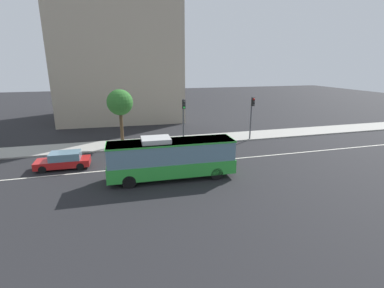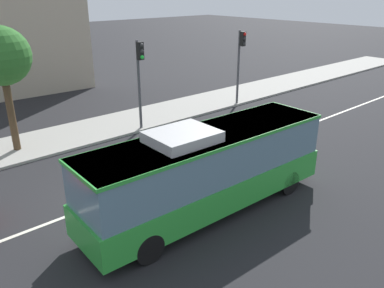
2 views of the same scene
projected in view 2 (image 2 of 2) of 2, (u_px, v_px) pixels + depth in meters
ground_plane at (127, 194)px, 15.97m from camera, size 160.00×160.00×0.00m
sidewalk_kerb at (51, 140)px, 21.32m from camera, size 80.00×3.98×0.14m
lane_centre_line at (127, 194)px, 15.97m from camera, size 76.00×0.16×0.01m
transit_bus at (208, 167)px, 14.11m from camera, size 10.07×2.80×3.46m
traffic_light_near_corner at (241, 55)px, 26.69m from camera, size 0.33×0.62×5.20m
traffic_light_mid_block at (140, 70)px, 21.70m from camera, size 0.32×0.62×5.20m
street_tree_kerbside_centre at (1, 57)px, 18.26m from camera, size 2.80×2.80×6.29m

